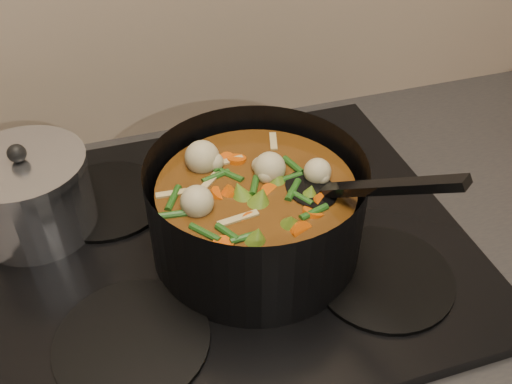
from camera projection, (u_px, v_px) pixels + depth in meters
name	position (u px, v px, depth m)	size (l,w,h in m)	color
stovetop	(235.00, 241.00, 0.79)	(0.62, 0.54, 0.03)	black
stockpot	(256.00, 211.00, 0.73)	(0.36, 0.36, 0.20)	black
saucepan	(30.00, 194.00, 0.77)	(0.17, 0.17, 0.14)	silver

